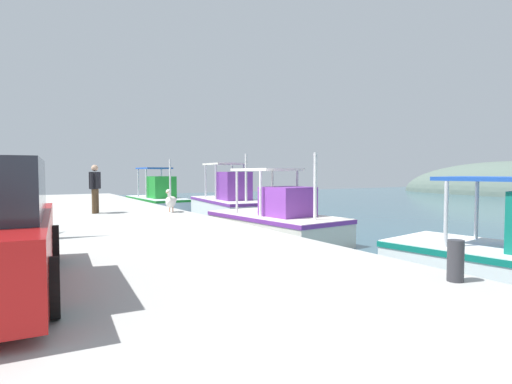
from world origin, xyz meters
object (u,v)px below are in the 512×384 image
(fishing_boat_second, at_px, (229,204))
(fisherman_standing, at_px, (95,186))
(fishing_boat_third, at_px, (277,222))
(pelican, at_px, (171,201))
(mooring_bollard_nearest, at_px, (456,261))
(fishing_boat_nearest, at_px, (158,199))

(fishing_boat_second, relative_size, fisherman_standing, 3.49)
(fishing_boat_third, bearing_deg, fishing_boat_second, 167.58)
(fishing_boat_second, bearing_deg, fisherman_standing, -72.03)
(fishing_boat_second, xyz_separation_m, fisherman_standing, (1.99, -6.15, 0.98))
(fishing_boat_second, xyz_separation_m, pelican, (2.91, -3.79, 0.46))
(fishing_boat_second, xyz_separation_m, mooring_bollard_nearest, (13.47, -3.61, 0.33))
(fishing_boat_nearest, xyz_separation_m, mooring_bollard_nearest, (20.03, -2.29, 0.43))
(fisherman_standing, bearing_deg, fishing_boat_nearest, 150.59)
(fishing_boat_nearest, bearing_deg, fishing_boat_second, 11.42)
(pelican, distance_m, fisherman_standing, 2.58)
(pelican, bearing_deg, fisherman_standing, -111.36)
(pelican, height_order, mooring_bollard_nearest, pelican)
(pelican, relative_size, fisherman_standing, 0.54)
(fishing_boat_nearest, xyz_separation_m, fishing_boat_third, (12.44, 0.03, -0.02))
(fishing_boat_nearest, relative_size, fishing_boat_second, 0.99)
(fisherman_standing, bearing_deg, mooring_bollard_nearest, 12.44)
(fishing_boat_third, bearing_deg, mooring_bollard_nearest, -16.99)
(fisherman_standing, bearing_deg, fishing_boat_second, 107.97)
(pelican, xyz_separation_m, mooring_bollard_nearest, (10.56, 0.18, -0.13))
(fishing_boat_third, relative_size, fisherman_standing, 3.04)
(fisherman_standing, distance_m, mooring_bollard_nearest, 11.77)
(fishing_boat_third, bearing_deg, fishing_boat_nearest, -179.87)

